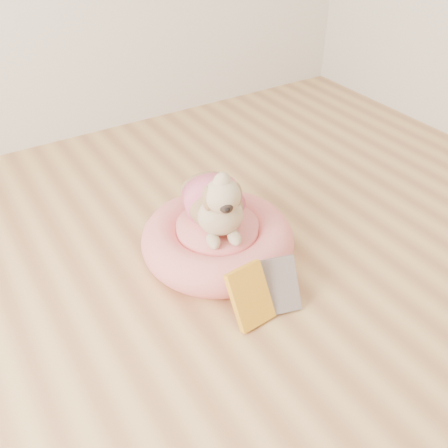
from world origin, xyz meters
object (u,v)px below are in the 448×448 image
pet_bed (218,240)px  book_white (280,285)px  book_yellow (250,296)px  dog (216,191)px

pet_bed → book_white: book_white is taller
book_yellow → book_white: size_ratio=1.08×
book_yellow → book_white: 0.13m
pet_bed → book_yellow: (-0.08, -0.36, 0.03)m
dog → book_white: (0.05, -0.37, -0.22)m
pet_bed → dog: 0.24m
dog → book_white: 0.43m
pet_bed → dog: bearing=114.5°
pet_bed → dog: (-0.00, 0.01, 0.24)m
book_yellow → book_white: book_yellow is taller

